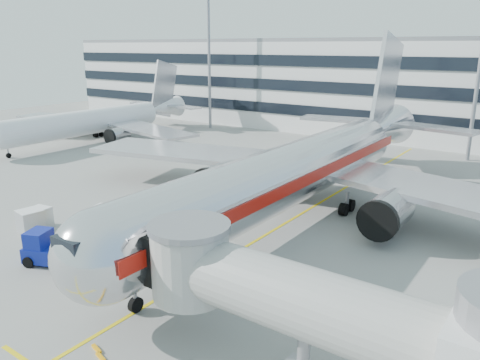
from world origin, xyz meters
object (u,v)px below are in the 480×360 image
Objects in this scene: baggage_tug at (46,249)px; cargo_container_right at (103,215)px; cargo_container_front at (30,221)px; ramp_worker at (99,220)px; main_jet at (304,167)px; cargo_container_left at (39,218)px; belt_loader at (111,232)px.

baggage_tug is 2.02× the size of cargo_container_right.
cargo_container_right is (-2.75, 6.97, -0.23)m from baggage_tug.
baggage_tug is 1.86× the size of cargo_container_front.
cargo_container_front reaches higher than ramp_worker.
cargo_container_left is at bearing -135.63° from main_jet.
main_jet is at bearing 28.26° from ramp_worker.
baggage_tug is at bearing -68.48° from cargo_container_right.
cargo_container_right is at bearing 111.52° from baggage_tug.
belt_loader is 6.95m from cargo_container_front.
main_jet reaches higher than ramp_worker.
ramp_worker is (4.26, 2.60, -0.03)m from cargo_container_left.
main_jet is 14.21× the size of baggage_tug.
cargo_container_front is (-6.39, -2.72, 0.33)m from belt_loader.
baggage_tug is 6.70m from cargo_container_front.
cargo_container_left reaches higher than cargo_container_right.
belt_loader is 2.43× the size of cargo_container_right.
cargo_container_left is 4.99m from ramp_worker.
cargo_container_front is at bearing -156.97° from belt_loader.
main_jet is at bearing 63.34° from baggage_tug.
main_jet reaches higher than cargo_container_right.
cargo_container_front is at bearing 157.17° from baggage_tug.
baggage_tug reaches higher than ramp_worker.
baggage_tug is at bearing -22.83° from cargo_container_front.
belt_loader is at bearing -29.16° from cargo_container_right.
belt_loader reaches higher than cargo_container_front.
cargo_container_left is (-6.59, -1.86, 0.28)m from belt_loader.
cargo_container_front is at bearing -76.94° from cargo_container_left.
cargo_container_front is 5.33m from ramp_worker.
ramp_worker is (-2.33, 0.74, 0.25)m from belt_loader.
belt_loader is 2.62× the size of ramp_worker.
ramp_worker is (4.06, 3.46, -0.09)m from cargo_container_front.
baggage_tug is (-9.56, -19.04, -3.21)m from main_jet.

